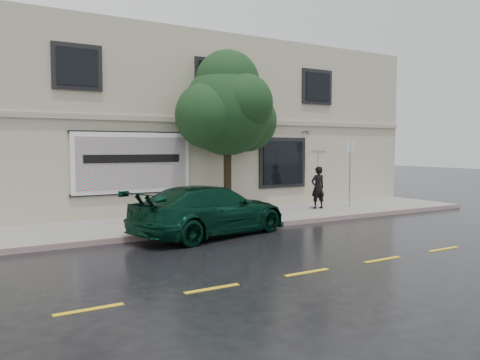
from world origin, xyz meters
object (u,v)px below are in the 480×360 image
car (211,210)px  street_tree (227,111)px  pedestrian (318,188)px  fire_hydrant (215,213)px

car → street_tree: (2.15, 2.88, 3.18)m
car → pedestrian: 6.30m
car → pedestrian: size_ratio=3.02×
car → pedestrian: pedestrian is taller
street_tree → car: bearing=-126.8°
pedestrian → fire_hydrant: (-5.45, -1.61, -0.42)m
street_tree → pedestrian: bearing=-10.0°
car → street_tree: size_ratio=0.94×
car → street_tree: street_tree is taller
pedestrian → fire_hydrant: pedestrian is taller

